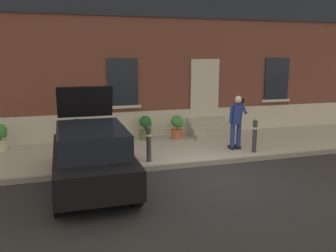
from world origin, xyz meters
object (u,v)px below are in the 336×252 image
(planter_charcoal, at_px, (77,130))
(planter_terracotta, at_px, (177,126))
(planter_cream, at_px, (1,137))
(bollard_far_left, at_px, (149,142))
(bollard_near_person, at_px, (255,135))
(person_on_phone, at_px, (237,119))
(planter_olive, at_px, (146,127))
(hatchback_car_black, at_px, (92,155))

(planter_charcoal, xyz_separation_m, planter_terracotta, (3.52, -0.39, 0.00))
(planter_cream, xyz_separation_m, planter_terracotta, (5.92, -0.06, 0.00))
(bollard_far_left, height_order, planter_terracotta, bollard_far_left)
(bollard_near_person, height_order, person_on_phone, person_on_phone)
(bollard_far_left, distance_m, planter_olive, 2.81)
(bollard_near_person, distance_m, planter_cream, 8.04)
(person_on_phone, relative_size, planter_olive, 2.03)
(person_on_phone, bearing_deg, planter_charcoal, 156.42)
(planter_terracotta, bearing_deg, bollard_near_person, -55.37)
(person_on_phone, height_order, planter_terracotta, person_on_phone)
(hatchback_car_black, bearing_deg, planter_olive, 59.92)
(hatchback_car_black, height_order, planter_olive, hatchback_car_black)
(planter_charcoal, xyz_separation_m, planter_olive, (2.40, -0.12, 0.00))
(hatchback_car_black, xyz_separation_m, bollard_near_person, (5.12, 1.19, -0.09))
(person_on_phone, xyz_separation_m, planter_olive, (-2.44, 2.29, -0.55))
(bollard_far_left, bearing_deg, planter_terracotta, 55.69)
(bollard_far_left, distance_m, person_on_phone, 3.07)
(bollard_near_person, bearing_deg, planter_olive, 135.93)
(person_on_phone, relative_size, planter_terracotta, 2.03)
(planter_cream, relative_size, planter_charcoal, 1.00)
(planter_cream, distance_m, planter_olive, 4.80)
(bollard_far_left, xyz_separation_m, planter_terracotta, (1.70, 2.48, -0.11))
(planter_olive, bearing_deg, bollard_far_left, -101.78)
(person_on_phone, relative_size, planter_cream, 2.03)
(bollard_far_left, height_order, planter_charcoal, bollard_far_left)
(bollard_far_left, height_order, planter_olive, bollard_far_left)
(hatchback_car_black, distance_m, person_on_phone, 5.01)
(bollard_near_person, bearing_deg, hatchback_car_black, -166.91)
(person_on_phone, distance_m, planter_charcoal, 5.43)
(bollard_far_left, bearing_deg, planter_charcoal, 122.42)
(bollard_near_person, height_order, planter_terracotta, bollard_near_person)
(hatchback_car_black, bearing_deg, bollard_near_person, 13.09)
(planter_terracotta, bearing_deg, bollard_far_left, -124.31)
(bollard_far_left, distance_m, planter_cream, 4.93)
(planter_charcoal, distance_m, planter_terracotta, 3.54)
(planter_cream, distance_m, planter_terracotta, 5.92)
(planter_terracotta, bearing_deg, planter_cream, 179.45)
(planter_cream, height_order, planter_terracotta, same)
(hatchback_car_black, bearing_deg, planter_terracotta, 47.19)
(hatchback_car_black, xyz_separation_m, person_on_phone, (4.72, 1.65, 0.35))
(planter_olive, bearing_deg, planter_cream, -177.54)
(planter_cream, bearing_deg, bollard_near_person, -18.42)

